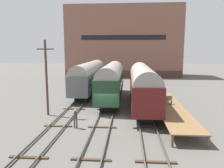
# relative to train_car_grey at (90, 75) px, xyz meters

# --- Properties ---
(ground_plane) EXTENTS (200.00, 200.00, 0.00)m
(ground_plane) POSITION_rel_train_car_grey_xyz_m (4.09, -13.93, -2.91)
(ground_plane) COLOR #56544F
(track_left) EXTENTS (2.60, 60.00, 0.26)m
(track_left) POSITION_rel_train_car_grey_xyz_m (-0.00, -13.93, -2.77)
(track_left) COLOR #4C4742
(track_left) RESTS_ON ground
(track_middle) EXTENTS (2.60, 60.00, 0.26)m
(track_middle) POSITION_rel_train_car_grey_xyz_m (4.09, -13.93, -2.77)
(track_middle) COLOR #4C4742
(track_middle) RESTS_ON ground
(track_right) EXTENTS (2.60, 60.00, 0.26)m
(track_right) POSITION_rel_train_car_grey_xyz_m (8.19, -13.93, -2.77)
(track_right) COLOR #4C4742
(track_right) RESTS_ON ground
(train_car_grey) EXTENTS (2.87, 18.76, 5.08)m
(train_car_grey) POSITION_rel_train_car_grey_xyz_m (0.00, 0.00, 0.00)
(train_car_grey) COLOR black
(train_car_grey) RESTS_ON ground
(train_car_green) EXTENTS (2.89, 16.04, 5.17)m
(train_car_green) POSITION_rel_train_car_grey_xyz_m (4.09, -5.56, 0.04)
(train_car_green) COLOR black
(train_car_green) RESTS_ON ground
(train_car_maroon) EXTENTS (2.95, 16.41, 5.15)m
(train_car_maroon) POSITION_rel_train_car_grey_xyz_m (8.19, -9.18, 0.02)
(train_car_maroon) COLOR black
(train_car_maroon) RESTS_ON ground
(station_platform) EXTENTS (2.84, 15.67, 1.01)m
(station_platform) POSITION_rel_train_car_grey_xyz_m (10.93, -12.86, -1.97)
(station_platform) COLOR brown
(station_platform) RESTS_ON ground
(bench) EXTENTS (1.40, 0.40, 0.91)m
(bench) POSITION_rel_train_car_grey_xyz_m (10.65, -11.54, -1.41)
(bench) COLOR brown
(bench) RESTS_ON station_platform
(person_worker) EXTENTS (0.32, 0.32, 1.77)m
(person_worker) POSITION_rel_train_car_grey_xyz_m (1.72, -17.19, -1.84)
(person_worker) COLOR #282833
(person_worker) RESTS_ON ground
(utility_pole) EXTENTS (1.80, 0.24, 8.07)m
(utility_pole) POSITION_rel_train_car_grey_xyz_m (-2.27, -13.36, 1.29)
(utility_pole) COLOR #473828
(utility_pole) RESTS_ON ground
(warehouse_building) EXTENTS (30.68, 10.29, 18.70)m
(warehouse_building) POSITION_rel_train_car_grey_xyz_m (4.98, 25.97, 6.44)
(warehouse_building) COLOR #4F342A
(warehouse_building) RESTS_ON ground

